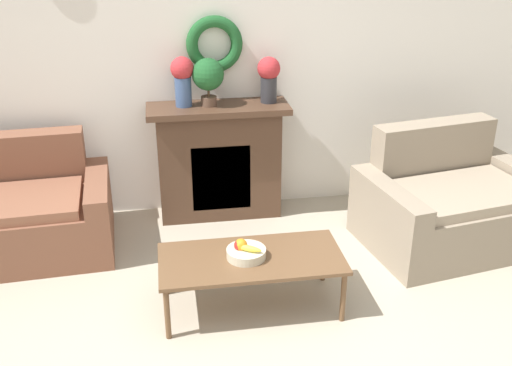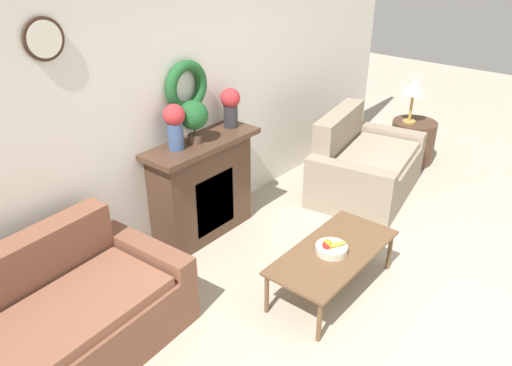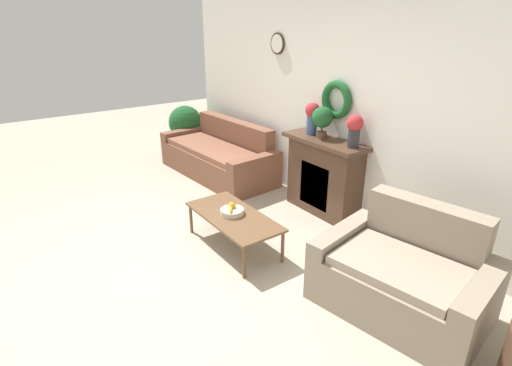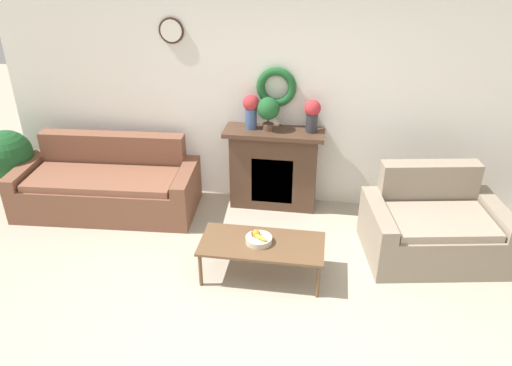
% 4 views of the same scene
% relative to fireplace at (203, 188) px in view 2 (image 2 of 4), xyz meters
% --- Properties ---
extents(ground_plane, '(16.00, 16.00, 0.00)m').
position_rel_fireplace_xyz_m(ground_plane, '(0.09, -2.24, -0.50)').
color(ground_plane, '#ADA38E').
extents(wall_back, '(6.80, 0.16, 2.70)m').
position_rel_fireplace_xyz_m(wall_back, '(0.09, 0.21, 0.85)').
color(wall_back, white).
rests_on(wall_back, ground_plane).
extents(fireplace, '(1.16, 0.41, 0.99)m').
position_rel_fireplace_xyz_m(fireplace, '(0.00, 0.00, 0.00)').
color(fireplace, '#4C3323').
rests_on(fireplace, ground_plane).
extents(couch_left, '(2.16, 1.03, 0.85)m').
position_rel_fireplace_xyz_m(couch_left, '(-1.95, -0.38, -0.20)').
color(couch_left, brown).
rests_on(couch_left, ground_plane).
extents(loveseat_right, '(1.51, 1.15, 0.89)m').
position_rel_fireplace_xyz_m(loveseat_right, '(1.76, -0.76, -0.19)').
color(loveseat_right, gray).
rests_on(loveseat_right, ground_plane).
extents(coffee_table, '(1.19, 0.56, 0.38)m').
position_rel_fireplace_xyz_m(coffee_table, '(0.06, -1.40, -0.15)').
color(coffee_table, brown).
rests_on(coffee_table, ground_plane).
extents(fruit_bowl, '(0.26, 0.26, 0.12)m').
position_rel_fireplace_xyz_m(fruit_bowl, '(0.02, -1.40, -0.07)').
color(fruit_bowl, beige).
rests_on(fruit_bowl, coffee_table).
extents(side_table_by_loveseat, '(0.54, 0.54, 0.53)m').
position_rel_fireplace_xyz_m(side_table_by_loveseat, '(2.89, -0.83, -0.24)').
color(side_table_by_loveseat, '#4C3323').
rests_on(side_table_by_loveseat, ground_plane).
extents(table_lamp, '(0.30, 0.30, 0.56)m').
position_rel_fireplace_xyz_m(table_lamp, '(2.82, -0.78, 0.47)').
color(table_lamp, '#B28E42').
rests_on(table_lamp, side_table_by_loveseat).
extents(vase_on_mantel_left, '(0.19, 0.19, 0.40)m').
position_rel_fireplace_xyz_m(vase_on_mantel_left, '(-0.27, 0.01, 0.72)').
color(vase_on_mantel_left, '#3D5684').
rests_on(vase_on_mantel_left, fireplace).
extents(vase_on_mantel_right, '(0.19, 0.19, 0.37)m').
position_rel_fireplace_xyz_m(vase_on_mantel_right, '(0.42, 0.01, 0.71)').
color(vase_on_mantel_right, '#2D2D33').
rests_on(vase_on_mantel_right, fireplace).
extents(potted_plant_on_mantel, '(0.26, 0.26, 0.39)m').
position_rel_fireplace_xyz_m(potted_plant_on_mantel, '(-0.07, -0.01, 0.73)').
color(potted_plant_on_mantel, brown).
rests_on(potted_plant_on_mantel, fireplace).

